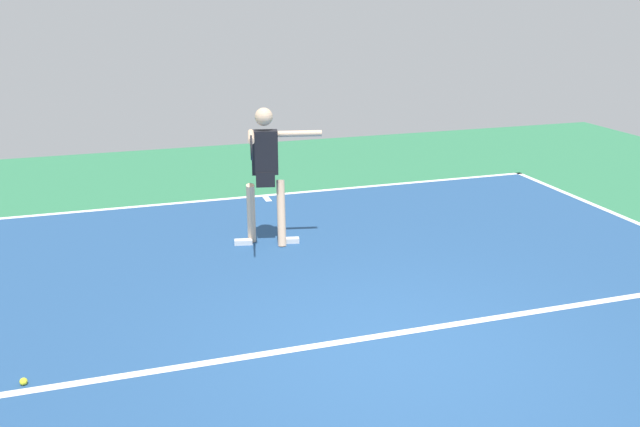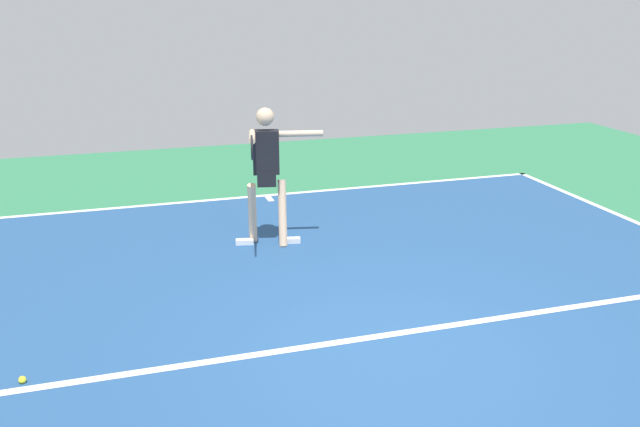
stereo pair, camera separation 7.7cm
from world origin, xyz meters
name	(u,v)px [view 1 (the left image)]	position (x,y,z in m)	size (l,w,h in m)	color
ground_plane	(396,351)	(0.00, 0.00, 0.00)	(19.36, 19.36, 0.00)	#2D754C
court_surface	(396,351)	(0.00, 0.00, 0.00)	(9.95, 11.04, 0.00)	navy
court_line_baseline_near	(264,195)	(0.00, -5.47, 0.00)	(9.95, 0.10, 0.01)	white
court_line_service	(383,335)	(0.00, -0.33, 0.00)	(7.46, 0.10, 0.01)	white
court_line_centre_mark	(267,199)	(0.00, -5.27, 0.00)	(0.10, 0.30, 0.01)	white
tennis_player	(266,167)	(0.49, -3.17, 1.08)	(1.17, 1.24, 1.86)	beige
tennis_ball_by_baseline	(23,381)	(3.30, -0.44, 0.03)	(0.07, 0.07, 0.07)	yellow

